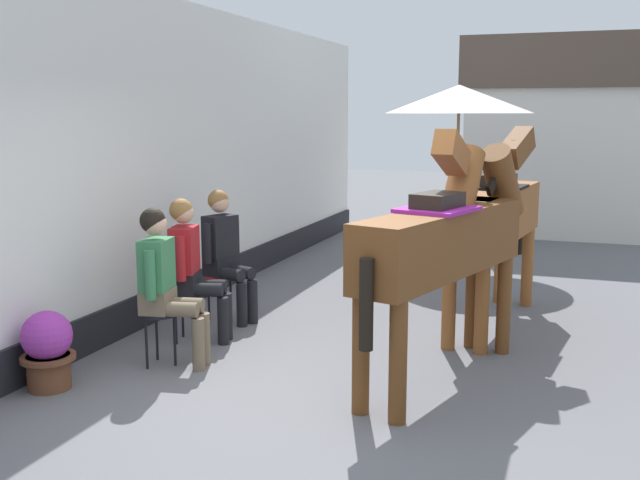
{
  "coord_description": "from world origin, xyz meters",
  "views": [
    {
      "loc": [
        1.79,
        -5.06,
        2.18
      ],
      "look_at": [
        -0.4,
        1.2,
        1.05
      ],
      "focal_mm": 41.85,
      "sensor_mm": 36.0,
      "label": 1
    }
  ],
  "objects": [
    {
      "name": "ground_plane",
      "position": [
        0.0,
        3.0,
        0.0
      ],
      "size": [
        40.0,
        40.0,
        0.0
      ],
      "primitive_type": "plane",
      "color": "slate"
    },
    {
      "name": "pub_facade_wall",
      "position": [
        -2.55,
        1.5,
        1.54
      ],
      "size": [
        0.34,
        14.0,
        3.4
      ],
      "color": "white",
      "rests_on": "ground_plane"
    },
    {
      "name": "distant_cottage",
      "position": [
        1.4,
        9.47,
        1.8
      ],
      "size": [
        3.4,
        2.6,
        3.5
      ],
      "color": "silver",
      "rests_on": "ground_plane"
    },
    {
      "name": "seated_visitor_near",
      "position": [
        -1.54,
        0.4,
        0.78
      ],
      "size": [
        0.61,
        0.48,
        1.39
      ],
      "color": "black",
      "rests_on": "ground_plane"
    },
    {
      "name": "seated_visitor_middle",
      "position": [
        -1.67,
        1.11,
        0.78
      ],
      "size": [
        0.61,
        0.48,
        1.39
      ],
      "color": "black",
      "rests_on": "ground_plane"
    },
    {
      "name": "seated_visitor_far",
      "position": [
        -1.71,
        1.9,
        0.78
      ],
      "size": [
        0.61,
        0.49,
        1.39
      ],
      "color": "red",
      "rests_on": "ground_plane"
    },
    {
      "name": "saddled_horse_near",
      "position": [
        0.81,
        0.95,
        1.16
      ],
      "size": [
        1.11,
        2.91,
        2.06
      ],
      "color": "brown",
      "rests_on": "ground_plane"
    },
    {
      "name": "saddled_horse_far",
      "position": [
        0.97,
        2.49,
        1.16
      ],
      "size": [
        0.74,
        2.99,
        2.06
      ],
      "color": "brown",
      "rests_on": "ground_plane"
    },
    {
      "name": "flower_planter_middle",
      "position": [
        -2.14,
        -0.4,
        0.33
      ],
      "size": [
        0.43,
        0.43,
        0.64
      ],
      "color": "brown",
      "rests_on": "ground_plane"
    },
    {
      "name": "cafe_parasol",
      "position": [
        0.09,
        5.81,
        2.36
      ],
      "size": [
        2.1,
        2.1,
        2.58
      ],
      "color": "black",
      "rests_on": "ground_plane"
    }
  ]
}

